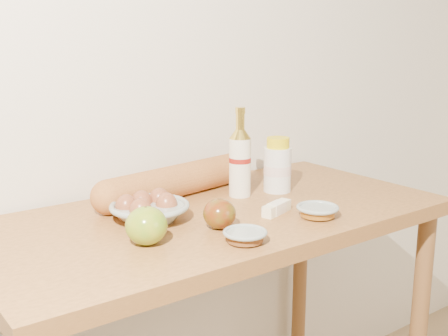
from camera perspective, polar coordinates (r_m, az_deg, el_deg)
The scene contains 11 objects.
back_wall at distance 1.66m, azimuth -7.55°, elevation 11.81°, with size 3.50×0.02×2.60m, color silver.
table at distance 1.49m, azimuth -0.69°, elevation -8.97°, with size 1.20×0.60×0.90m.
bourbon_bottle at distance 1.56m, azimuth 1.64°, elevation 0.77°, with size 0.08×0.08×0.25m.
cream_bottle at distance 1.62m, azimuth 5.46°, elevation 0.15°, with size 0.09×0.09×0.16m.
egg_bowl at distance 1.38m, azimuth -7.65°, elevation -4.19°, with size 0.21×0.21×0.07m.
baguette at distance 1.57m, azimuth -4.90°, elevation -1.32°, with size 0.55×0.18×0.09m.
apple_yellowgreen at distance 1.22m, azimuth -7.89°, elevation -5.82°, with size 0.11×0.11×0.08m.
apple_redgreen_front at distance 1.31m, azimuth -0.46°, elevation -4.67°, with size 0.09×0.09×0.07m.
sugar_bowl at distance 1.23m, azimuth 2.15°, elevation -6.93°, with size 0.12×0.12×0.03m.
syrup_bowl at distance 1.41m, azimuth 9.48°, elevation -4.34°, with size 0.13×0.13×0.03m.
butter_stick at distance 1.43m, azimuth 5.37°, elevation -4.09°, with size 0.10×0.06×0.03m.
Camera 1 is at (-0.80, 0.06, 1.34)m, focal length 45.00 mm.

